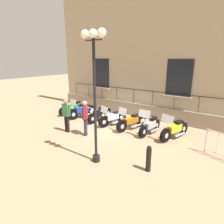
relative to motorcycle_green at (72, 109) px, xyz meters
name	(u,v)px	position (x,y,z in m)	size (l,w,h in m)	color
ground_plane	(111,125)	(0.22, 3.49, -0.42)	(60.00, 60.00, 0.00)	#9E7A5B
building_facade	(138,51)	(-2.67, 3.49, 3.79)	(0.82, 12.89, 8.69)	tan
motorcycle_green	(72,109)	(0.00, 0.00, 0.00)	(1.93, 0.84, 0.98)	black
motorcycle_blue	(82,111)	(0.10, 1.05, 0.04)	(2.09, 0.83, 1.31)	black
motorcycle_black	(100,114)	(-0.10, 2.37, 0.00)	(2.17, 0.73, 0.93)	black
motorcycle_white	(112,118)	(0.14, 3.51, 0.01)	(1.89, 0.88, 1.21)	black
motorcycle_orange	(131,122)	(0.04, 4.71, 0.01)	(2.13, 0.83, 1.32)	black
motorcycle_silver	(150,126)	(0.07, 5.81, 0.00)	(1.91, 0.73, 1.39)	black
motorcycle_yellow	(174,130)	(-0.10, 7.02, 0.02)	(2.06, 0.89, 1.31)	black
lamppost	(94,78)	(3.74, 5.36, 2.72)	(0.28, 0.98, 4.66)	black
bollard	(149,158)	(3.18, 7.22, 0.06)	(0.18, 0.18, 0.95)	black
pedestrian_standing	(66,114)	(2.38, 2.18, 0.58)	(0.26, 0.53, 1.76)	black
pedestrian_walking	(85,116)	(2.13, 3.28, 0.59)	(0.47, 0.38, 1.78)	#23283D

